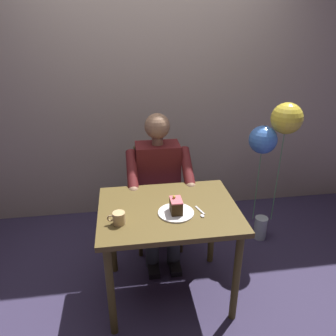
{
  "coord_description": "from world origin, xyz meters",
  "views": [
    {
      "loc": [
        0.27,
        1.83,
        1.89
      ],
      "look_at": [
        -0.01,
        -0.1,
        1.0
      ],
      "focal_mm": 34.37,
      "sensor_mm": 36.0,
      "label": 1
    }
  ],
  "objects_px": {
    "seated_person": "(159,185)",
    "cake_slice": "(176,206)",
    "chair": "(157,192)",
    "coffee_cup": "(119,218)",
    "dessert_spoon": "(201,213)",
    "dining_table": "(168,221)",
    "balloon_display": "(274,139)"
  },
  "relations": [
    {
      "from": "seated_person",
      "to": "dessert_spoon",
      "type": "height_order",
      "value": "seated_person"
    },
    {
      "from": "cake_slice",
      "to": "balloon_display",
      "type": "relative_size",
      "value": 0.09
    },
    {
      "from": "coffee_cup",
      "to": "dessert_spoon",
      "type": "relative_size",
      "value": 0.79
    },
    {
      "from": "coffee_cup",
      "to": "dessert_spoon",
      "type": "bearing_deg",
      "value": -176.18
    },
    {
      "from": "chair",
      "to": "coffee_cup",
      "type": "relative_size",
      "value": 7.92
    },
    {
      "from": "coffee_cup",
      "to": "balloon_display",
      "type": "xyz_separation_m",
      "value": [
        -1.3,
        -0.67,
        0.21
      ]
    },
    {
      "from": "chair",
      "to": "coffee_cup",
      "type": "bearing_deg",
      "value": 68.59
    },
    {
      "from": "dining_table",
      "to": "dessert_spoon",
      "type": "xyz_separation_m",
      "value": [
        -0.2,
        0.1,
        0.11
      ]
    },
    {
      "from": "dining_table",
      "to": "seated_person",
      "type": "relative_size",
      "value": 0.76
    },
    {
      "from": "dining_table",
      "to": "dessert_spoon",
      "type": "relative_size",
      "value": 6.58
    },
    {
      "from": "balloon_display",
      "to": "cake_slice",
      "type": "bearing_deg",
      "value": 32.99
    },
    {
      "from": "dessert_spoon",
      "to": "coffee_cup",
      "type": "bearing_deg",
      "value": 3.82
    },
    {
      "from": "chair",
      "to": "seated_person",
      "type": "bearing_deg",
      "value": 90.0
    },
    {
      "from": "coffee_cup",
      "to": "balloon_display",
      "type": "height_order",
      "value": "balloon_display"
    },
    {
      "from": "cake_slice",
      "to": "coffee_cup",
      "type": "height_order",
      "value": "cake_slice"
    },
    {
      "from": "chair",
      "to": "dessert_spoon",
      "type": "height_order",
      "value": "chair"
    },
    {
      "from": "coffee_cup",
      "to": "dessert_spoon",
      "type": "distance_m",
      "value": 0.53
    },
    {
      "from": "seated_person",
      "to": "cake_slice",
      "type": "bearing_deg",
      "value": 93.7
    },
    {
      "from": "chair",
      "to": "dessert_spoon",
      "type": "relative_size",
      "value": 6.26
    },
    {
      "from": "coffee_cup",
      "to": "balloon_display",
      "type": "distance_m",
      "value": 1.47
    },
    {
      "from": "chair",
      "to": "balloon_display",
      "type": "distance_m",
      "value": 1.11
    },
    {
      "from": "seated_person",
      "to": "cake_slice",
      "type": "xyz_separation_m",
      "value": [
        -0.04,
        0.61,
        0.16
      ]
    },
    {
      "from": "seated_person",
      "to": "cake_slice",
      "type": "relative_size",
      "value": 10.85
    },
    {
      "from": "seated_person",
      "to": "balloon_display",
      "type": "distance_m",
      "value": 1.03
    },
    {
      "from": "chair",
      "to": "seated_person",
      "type": "distance_m",
      "value": 0.23
    },
    {
      "from": "seated_person",
      "to": "balloon_display",
      "type": "height_order",
      "value": "balloon_display"
    },
    {
      "from": "dining_table",
      "to": "balloon_display",
      "type": "xyz_separation_m",
      "value": [
        -0.97,
        -0.53,
        0.36
      ]
    },
    {
      "from": "seated_person",
      "to": "balloon_display",
      "type": "relative_size",
      "value": 0.94
    },
    {
      "from": "dessert_spoon",
      "to": "dining_table",
      "type": "bearing_deg",
      "value": -26.52
    },
    {
      "from": "seated_person",
      "to": "dessert_spoon",
      "type": "xyz_separation_m",
      "value": [
        -0.2,
        0.63,
        0.11
      ]
    },
    {
      "from": "dining_table",
      "to": "dessert_spoon",
      "type": "distance_m",
      "value": 0.25
    },
    {
      "from": "cake_slice",
      "to": "dessert_spoon",
      "type": "height_order",
      "value": "cake_slice"
    }
  ]
}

